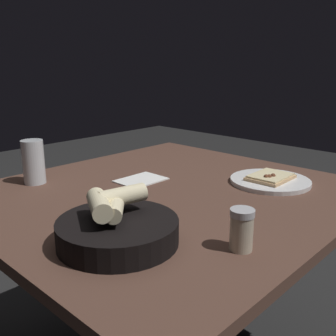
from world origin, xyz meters
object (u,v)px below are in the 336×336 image
dining_table (168,207)px  bread_basket (117,228)px  pizza_plate (270,180)px  pepper_shaker (241,232)px  beer_glass (34,164)px

dining_table → bread_basket: bread_basket is taller
pizza_plate → pepper_shaker: 0.51m
bread_basket → dining_table: bearing=-153.8°
bread_basket → pepper_shaker: bread_basket is taller
pepper_shaker → beer_glass: bearing=-85.0°
pizza_plate → pepper_shaker: bearing=22.2°
dining_table → pepper_shaker: size_ratio=11.92×
dining_table → bread_basket: size_ratio=4.07×
pepper_shaker → dining_table: bearing=-114.7°
bread_basket → beer_glass: bearing=-99.9°
pizza_plate → beer_glass: beer_glass is taller
dining_table → beer_glass: (0.25, -0.38, 0.12)m
bread_basket → pepper_shaker: bearing=126.6°
bread_basket → pepper_shaker: size_ratio=2.93×
bread_basket → beer_glass: 0.56m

